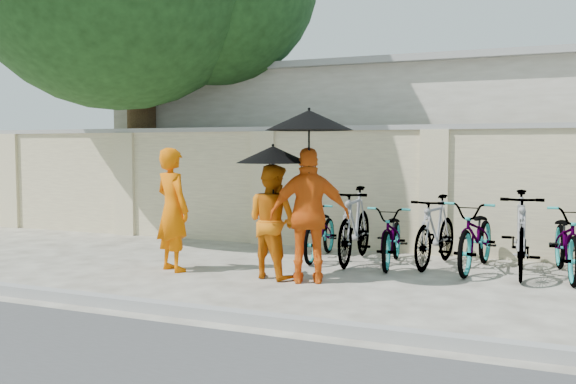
% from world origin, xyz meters
% --- Properties ---
extents(ground, '(80.00, 80.00, 0.00)m').
position_xyz_m(ground, '(0.00, 0.00, 0.00)').
color(ground, beige).
extents(kerb, '(40.00, 0.16, 0.12)m').
position_xyz_m(kerb, '(0.00, -1.70, 0.06)').
color(kerb, gray).
rests_on(kerb, ground).
extents(compound_wall, '(20.00, 0.30, 2.00)m').
position_xyz_m(compound_wall, '(1.00, 3.20, 1.00)').
color(compound_wall, beige).
rests_on(compound_wall, ground).
extents(building_behind, '(14.00, 6.00, 3.20)m').
position_xyz_m(building_behind, '(2.00, 7.00, 1.60)').
color(building_behind, beige).
rests_on(building_behind, ground).
extents(monk_left, '(0.74, 0.63, 1.71)m').
position_xyz_m(monk_left, '(-1.09, 0.31, 0.86)').
color(monk_left, '#E66301').
rests_on(monk_left, ground).
extents(monk_center, '(0.86, 0.75, 1.50)m').
position_xyz_m(monk_center, '(0.38, 0.41, 0.75)').
color(monk_center, '#D2650A').
rests_on(monk_center, ground).
extents(parasol_center, '(0.96, 0.96, 0.89)m').
position_xyz_m(parasol_center, '(0.43, 0.33, 1.63)').
color(parasol_center, black).
rests_on(parasol_center, ground).
extents(monk_right, '(1.09, 0.76, 1.72)m').
position_xyz_m(monk_right, '(0.95, 0.32, 0.86)').
color(monk_right, '#E15810').
rests_on(monk_right, ground).
extents(parasol_right, '(1.10, 1.10, 1.21)m').
position_xyz_m(parasol_right, '(0.97, 0.24, 2.05)').
color(parasol_right, black).
rests_on(parasol_right, ground).
extents(bike_0, '(0.75, 1.73, 0.88)m').
position_xyz_m(bike_0, '(0.46, 2.03, 0.44)').
color(bike_0, gray).
rests_on(bike_0, ground).
extents(bike_1, '(0.66, 1.91, 1.13)m').
position_xyz_m(bike_1, '(1.05, 1.91, 0.56)').
color(bike_1, gray).
rests_on(bike_1, ground).
extents(bike_2, '(0.79, 1.76, 0.89)m').
position_xyz_m(bike_2, '(1.63, 1.88, 0.45)').
color(bike_2, gray).
rests_on(bike_2, ground).
extents(bike_3, '(0.71, 1.76, 1.03)m').
position_xyz_m(bike_3, '(2.21, 2.07, 0.51)').
color(bike_3, gray).
rests_on(bike_3, ground).
extents(bike_4, '(0.82, 1.94, 0.99)m').
position_xyz_m(bike_4, '(2.79, 2.00, 0.50)').
color(bike_4, gray).
rests_on(bike_4, ground).
extents(bike_5, '(0.67, 1.92, 1.14)m').
position_xyz_m(bike_5, '(3.38, 1.89, 0.57)').
color(bike_5, gray).
rests_on(bike_5, ground).
extents(bike_6, '(0.90, 1.94, 0.98)m').
position_xyz_m(bike_6, '(3.96, 1.97, 0.49)').
color(bike_6, gray).
rests_on(bike_6, ground).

